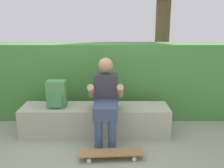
{
  "coord_description": "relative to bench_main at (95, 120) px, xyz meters",
  "views": [
    {
      "loc": [
        0.26,
        -3.16,
        1.7
      ],
      "look_at": [
        0.26,
        0.47,
        0.77
      ],
      "focal_mm": 40.46,
      "sensor_mm": 36.0,
      "label": 1
    }
  ],
  "objects": [
    {
      "name": "ground_plane",
      "position": [
        0.0,
        -0.44,
        -0.22
      ],
      "size": [
        24.0,
        24.0,
        0.0
      ],
      "primitive_type": "plane",
      "color": "gray"
    },
    {
      "name": "bench_main",
      "position": [
        0.0,
        0.0,
        0.0
      ],
      "size": [
        2.22,
        0.51,
        0.43
      ],
      "color": "#A5A48F",
      "rests_on": "ground"
    },
    {
      "name": "person_skater",
      "position": [
        0.17,
        -0.22,
        0.42
      ],
      "size": [
        0.49,
        0.62,
        1.18
      ],
      "color": "#333338",
      "rests_on": "ground"
    },
    {
      "name": "skateboard_near_person",
      "position": [
        0.25,
        -0.75,
        -0.14
      ],
      "size": [
        0.81,
        0.26,
        0.09
      ],
      "color": "olive",
      "rests_on": "ground"
    },
    {
      "name": "backpack_on_bench",
      "position": [
        -0.57,
        -0.01,
        0.41
      ],
      "size": [
        0.28,
        0.23,
        0.4
      ],
      "color": "#51894C",
      "rests_on": "bench_main"
    },
    {
      "name": "hedge_row",
      "position": [
        -0.06,
        0.76,
        0.44
      ],
      "size": [
        5.41,
        0.59,
        1.31
      ],
      "color": "#417938",
      "rests_on": "ground"
    }
  ]
}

